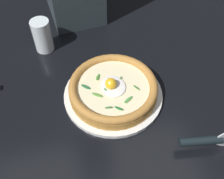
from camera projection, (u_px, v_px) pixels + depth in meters
ground_plane at (113, 99)px, 0.81m from camera, size 2.40×2.40×0.03m
pizza_plate at (112, 95)px, 0.79m from camera, size 0.29×0.29×0.01m
pizza at (112, 89)px, 0.77m from camera, size 0.25×0.25×0.06m
pizza_cutter at (208, 140)px, 0.67m from camera, size 0.04×0.16×0.07m
drinking_glass at (43, 37)px, 0.89m from camera, size 0.06×0.06×0.11m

